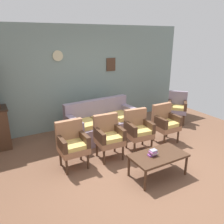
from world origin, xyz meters
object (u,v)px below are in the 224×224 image
object	(u,v)px
armchair_near_couch_end	(165,122)
book_stack_on_table	(153,153)
armchair_by_doorway	(109,135)
floral_couch	(103,124)
armchair_row_middle	(138,128)
wingback_chair_by_fireplace	(177,106)
coffee_table	(158,157)
armchair_near_cabinet	(72,143)

from	to	relation	value
armchair_near_couch_end	book_stack_on_table	size ratio (longest dim) A/B	5.51
armchair_by_doorway	book_stack_on_table	xyz separation A→B (m)	(0.34, -0.99, -0.03)
floral_couch	armchair_by_doorway	xyz separation A→B (m)	(-0.36, -0.98, 0.17)
floral_couch	book_stack_on_table	xyz separation A→B (m)	(-0.02, -1.97, 0.15)
book_stack_on_table	armchair_row_middle	bearing A→B (deg)	68.47
armchair_row_middle	armchair_near_couch_end	bearing A→B (deg)	1.42
armchair_by_doorway	armchair_near_couch_end	distance (m)	1.52
armchair_by_doorway	wingback_chair_by_fireplace	world-z (taller)	same
armchair_by_doorway	book_stack_on_table	world-z (taller)	armchair_by_doorway
armchair_by_doorway	armchair_row_middle	distance (m)	0.73
wingback_chair_by_fireplace	armchair_near_couch_end	bearing A→B (deg)	-145.74
book_stack_on_table	coffee_table	bearing A→B (deg)	-12.96
armchair_row_middle	armchair_by_doorway	bearing A→B (deg)	178.46
wingback_chair_by_fireplace	floral_couch	bearing A→B (deg)	175.34
wingback_chair_by_fireplace	coffee_table	world-z (taller)	wingback_chair_by_fireplace
floral_couch	armchair_near_couch_end	xyz separation A→B (m)	(1.16, -0.98, 0.17)
armchair_near_cabinet	book_stack_on_table	distance (m)	1.51
wingback_chair_by_fireplace	armchair_near_cabinet	bearing A→B (deg)	-167.62
armchair_by_doorway	armchair_row_middle	xyz separation A→B (m)	(0.73, -0.02, 0.00)
armchair_near_cabinet	book_stack_on_table	size ratio (longest dim) A/B	5.51
armchair_row_middle	armchair_near_couch_end	xyz separation A→B (m)	(0.79, 0.02, 0.00)
book_stack_on_table	armchair_by_doorway	bearing A→B (deg)	109.10
armchair_near_couch_end	armchair_row_middle	bearing A→B (deg)	-178.58
floral_couch	armchair_near_couch_end	world-z (taller)	same
armchair_by_doorway	book_stack_on_table	distance (m)	1.05
armchair_row_middle	book_stack_on_table	world-z (taller)	armchair_row_middle
floral_couch	armchair_by_doorway	bearing A→B (deg)	-110.16
armchair_by_doorway	coffee_table	distance (m)	1.12
armchair_near_couch_end	armchair_near_cabinet	bearing A→B (deg)	179.17
armchair_row_middle	wingback_chair_by_fireplace	bearing A→B (deg)	22.50
floral_couch	coffee_table	xyz separation A→B (m)	(0.09, -1.99, 0.05)
armchair_by_doorway	coffee_table	bearing A→B (deg)	-66.05
floral_couch	wingback_chair_by_fireplace	world-z (taller)	same
armchair_row_middle	armchair_near_couch_end	distance (m)	0.79
floral_couch	book_stack_on_table	bearing A→B (deg)	-90.47
armchair_near_cabinet	armchair_by_doorway	distance (m)	0.77
armchair_near_cabinet	armchair_by_doorway	world-z (taller)	same
armchair_row_middle	armchair_near_couch_end	world-z (taller)	same
armchair_row_middle	book_stack_on_table	size ratio (longest dim) A/B	5.51
armchair_near_cabinet	armchair_near_couch_end	distance (m)	2.29
wingback_chair_by_fireplace	book_stack_on_table	distance (m)	2.94
armchair_by_doorway	armchair_row_middle	bearing A→B (deg)	-1.54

